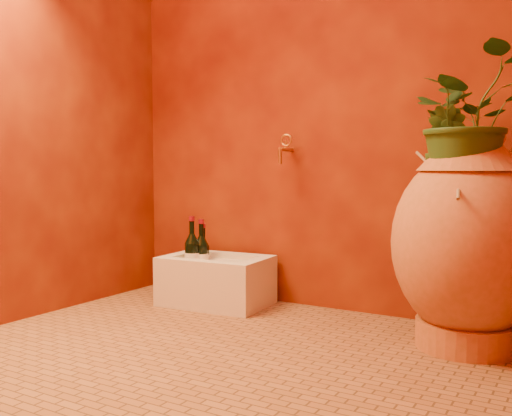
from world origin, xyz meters
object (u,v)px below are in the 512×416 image
Objects in this scene: stone_basin at (216,282)px; wine_bottle_a at (201,256)px; wine_bottle_b at (192,256)px; wall_tap at (285,148)px; amphora at (468,243)px; wine_bottle_c at (203,257)px.

wine_bottle_a reaches higher than stone_basin.
stone_basin is at bearing 16.78° from wine_bottle_b.
stone_basin is 0.85m from wall_tap.
wine_bottle_a is (-1.48, 0.10, -0.19)m from amphora.
amphora is 1.50× the size of stone_basin.
wine_bottle_a is at bearing -70.27° from wine_bottle_c.
wine_bottle_b is (-1.51, 0.06, -0.18)m from amphora.
wall_tap reaches higher than wine_bottle_c.
wine_bottle_c is at bearing -165.27° from wall_tap.
wine_bottle_b is at bearing -157.10° from wall_tap.
wine_bottle_b is 2.08× the size of wall_tap.
wall_tap reaches higher than stone_basin.
amphora is 2.78× the size of wine_bottle_a.
amphora is 1.51m from wine_bottle_c.
amphora reaches higher than wine_bottle_c.
wall_tap is at bearing 19.32° from wine_bottle_a.
wall_tap is at bearing 14.73° from wine_bottle_c.
wine_bottle_b is (-0.03, -0.05, 0.01)m from wine_bottle_a.
wall_tap is at bearing 165.46° from amphora.
amphora is at bearing -5.42° from wine_bottle_c.
stone_basin is 1.85× the size of wine_bottle_a.
wall_tap is at bearing 25.17° from stone_basin.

